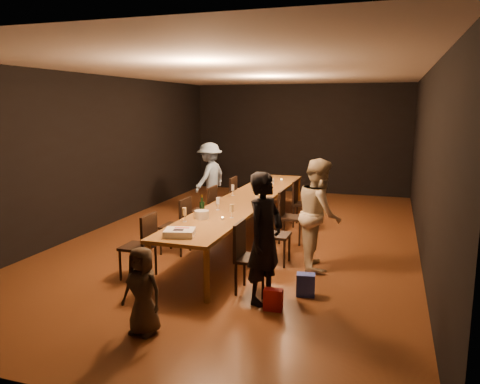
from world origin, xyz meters
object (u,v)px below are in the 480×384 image
(chair_left_1, at_px, (175,225))
(plate_stack, at_px, (202,215))
(ice_bucket, at_px, (257,186))
(table, at_px, (246,201))
(woman_tan, at_px, (319,214))
(chair_left_3, at_px, (225,198))
(birthday_cake, at_px, (180,233))
(man_blue, at_px, (210,177))
(chair_left_2, at_px, (203,210))
(chair_left_0, at_px, (138,246))
(chair_right_3, at_px, (304,204))
(chair_right_2, at_px, (292,217))
(champagne_bottle, at_px, (202,205))
(woman_birthday, at_px, (265,238))
(chair_right_1, at_px, (276,234))
(chair_right_0, at_px, (253,258))
(child, at_px, (142,291))

(chair_left_1, relative_size, plate_stack, 4.29)
(ice_bucket, bearing_deg, table, -89.31)
(woman_tan, bearing_deg, chair_left_3, 30.41)
(ice_bucket, bearing_deg, birthday_cake, -91.04)
(man_blue, bearing_deg, plate_stack, 30.72)
(chair_left_2, distance_m, man_blue, 2.08)
(man_blue, xyz_separation_m, ice_bucket, (1.48, -1.22, 0.06))
(chair_left_0, distance_m, plate_stack, 1.04)
(chair_right_3, bearing_deg, chair_left_2, -54.78)
(chair_right_2, distance_m, chair_left_0, 2.94)
(chair_left_2, xyz_separation_m, birthday_cake, (0.78, -2.66, 0.33))
(chair_left_3, xyz_separation_m, champagne_bottle, (0.61, -2.70, 0.44))
(woman_tan, bearing_deg, champagne_bottle, 86.84)
(man_blue, bearing_deg, woman_birthday, 39.87)
(champagne_bottle, bearing_deg, woman_tan, 11.40)
(woman_tan, bearing_deg, chair_left_0, 103.52)
(chair_right_1, bearing_deg, chair_right_0, -0.00)
(woman_tan, height_order, birthday_cake, woman_tan)
(chair_left_2, distance_m, woman_tan, 2.64)
(birthday_cake, relative_size, plate_stack, 2.05)
(woman_birthday, xyz_separation_m, woman_tan, (0.43, 1.48, 0.01))
(chair_left_2, distance_m, chair_left_3, 1.20)
(chair_left_0, distance_m, birthday_cake, 0.88)
(woman_tan, bearing_deg, chair_right_2, 14.78)
(chair_right_3, relative_size, chair_left_1, 1.00)
(woman_birthday, distance_m, woman_tan, 1.55)
(chair_left_0, bearing_deg, plate_stack, -44.24)
(child, bearing_deg, table, 97.36)
(man_blue, xyz_separation_m, birthday_cake, (1.42, -4.61, 0.00))
(birthday_cake, bearing_deg, chair_right_3, 61.77)
(chair_left_2, xyz_separation_m, man_blue, (-0.64, 1.95, 0.33))
(chair_right_3, xyz_separation_m, chair_left_3, (-1.70, 0.00, 0.00))
(chair_left_3, relative_size, woman_birthday, 0.57)
(chair_left_2, bearing_deg, chair_right_0, -144.69)
(chair_left_0, xyz_separation_m, plate_stack, (0.68, 0.70, 0.35))
(chair_right_1, xyz_separation_m, champagne_bottle, (-1.09, -0.30, 0.44))
(woman_birthday, height_order, plate_stack, woman_birthday)
(chair_left_2, height_order, child, child)
(chair_right_3, bearing_deg, chair_left_3, -90.00)
(chair_left_0, height_order, woman_birthday, woman_birthday)
(birthday_cake, bearing_deg, chair_left_0, 146.84)
(chair_right_0, height_order, chair_right_3, same)
(chair_right_1, height_order, woman_tan, woman_tan)
(chair_right_0, distance_m, chair_right_3, 3.60)
(chair_right_1, distance_m, plate_stack, 1.18)
(woman_birthday, bearing_deg, table, 40.64)
(chair_right_0, height_order, woman_tan, woman_tan)
(chair_left_1, relative_size, ice_bucket, 4.62)
(chair_right_0, height_order, chair_right_1, same)
(chair_left_2, relative_size, man_blue, 0.59)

